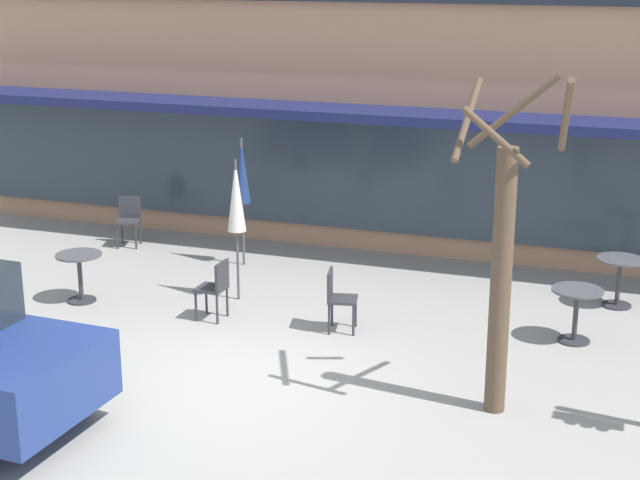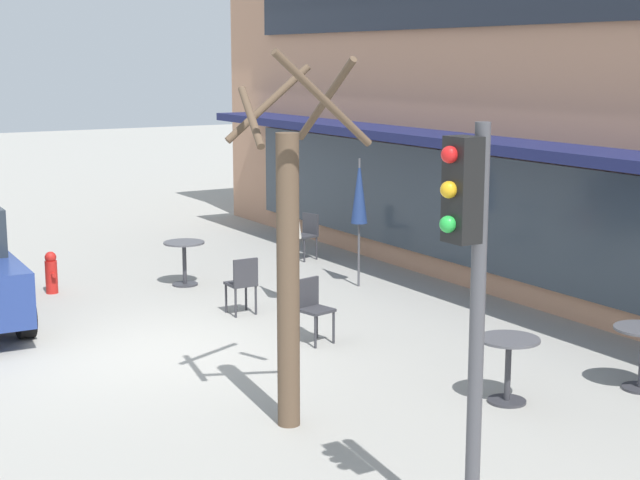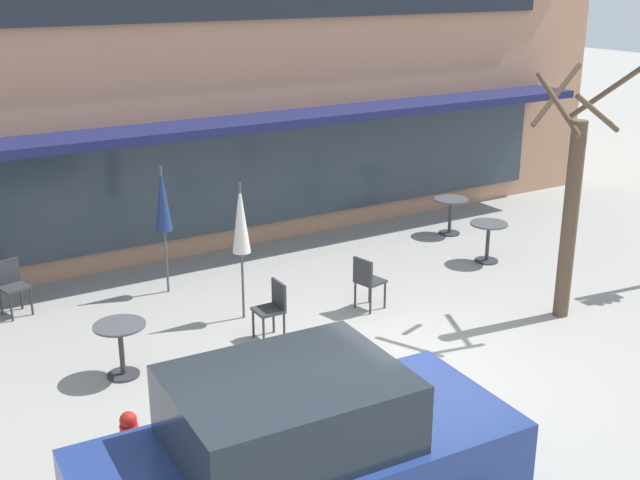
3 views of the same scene
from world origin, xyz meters
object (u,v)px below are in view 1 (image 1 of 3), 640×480
object	(u,v)px
cafe_chair_2	(337,295)
cafe_table_by_tree	(576,306)
patio_umbrella_cream_folded	(236,197)
patio_umbrella_green_folded	(242,172)
cafe_table_near_wall	(80,269)
cafe_chair_0	(216,285)
street_tree	(503,260)
cafe_chair_1	(129,217)
cafe_table_streetside	(619,274)

from	to	relation	value
cafe_chair_2	cafe_table_by_tree	bearing A→B (deg)	12.19
patio_umbrella_cream_folded	patio_umbrella_green_folded	bearing A→B (deg)	111.02
cafe_table_near_wall	cafe_chair_0	bearing A→B (deg)	-0.46
street_tree	cafe_table_by_tree	bearing A→B (deg)	74.73
cafe_chair_1	street_tree	size ratio (longest dim) A/B	0.22
patio_umbrella_green_folded	street_tree	xyz separation A→B (m)	(5.02, -4.14, 0.21)
cafe_table_by_tree	cafe_table_streetside	bearing A→B (deg)	74.01
cafe_table_streetside	cafe_chair_1	distance (m)	8.61
cafe_table_by_tree	street_tree	distance (m)	2.87
patio_umbrella_green_folded	street_tree	size ratio (longest dim) A/B	0.56
cafe_table_by_tree	patio_umbrella_green_folded	xyz separation A→B (m)	(-5.69, 1.68, 1.11)
cafe_table_near_wall	cafe_table_streetside	distance (m)	8.17
cafe_chair_2	cafe_chair_1	bearing A→B (deg)	150.69
patio_umbrella_green_folded	patio_umbrella_cream_folded	bearing A→B (deg)	-68.98
cafe_chair_0	cafe_chair_1	size ratio (longest dim) A/B	1.00
cafe_table_streetside	cafe_chair_2	size ratio (longest dim) A/B	0.85
cafe_table_near_wall	cafe_chair_1	world-z (taller)	cafe_chair_1
cafe_table_by_tree	cafe_chair_1	size ratio (longest dim) A/B	0.85
cafe_table_by_tree	street_tree	bearing A→B (deg)	-105.27
cafe_chair_1	cafe_table_near_wall	bearing A→B (deg)	-74.08
street_tree	cafe_table_streetside	bearing A→B (deg)	74.44
patio_umbrella_green_folded	cafe_chair_2	world-z (taller)	patio_umbrella_green_folded
cafe_chair_0	cafe_chair_1	world-z (taller)	same
cafe_table_near_wall	cafe_chair_0	xyz separation A→B (m)	(2.29, -0.02, 0.01)
cafe_table_by_tree	cafe_chair_1	bearing A→B (deg)	165.71
cafe_table_by_tree	cafe_chair_0	bearing A→B (deg)	-170.21
cafe_chair_0	street_tree	xyz separation A→B (m)	(4.33, -1.59, 1.31)
cafe_chair_1	patio_umbrella_cream_folded	bearing A→B (deg)	-33.48
cafe_table_near_wall	patio_umbrella_green_folded	xyz separation A→B (m)	(1.61, 2.53, 1.11)
cafe_table_near_wall	patio_umbrella_green_folded	world-z (taller)	patio_umbrella_green_folded
cafe_chair_0	cafe_chair_2	distance (m)	1.81
cafe_chair_1	patio_umbrella_green_folded	bearing A→B (deg)	-9.00
patio_umbrella_green_folded	street_tree	world-z (taller)	street_tree
cafe_table_by_tree	patio_umbrella_cream_folded	xyz separation A→B (m)	(-5.06, 0.04, 1.11)
patio_umbrella_green_folded	cafe_chair_2	bearing A→B (deg)	-43.76
cafe_table_streetside	street_tree	distance (m)	4.47
cafe_table_streetside	cafe_chair_1	world-z (taller)	cafe_chair_1
cafe_table_near_wall	cafe_table_streetside	size ratio (longest dim) A/B	1.00
cafe_table_streetside	cafe_chair_2	xyz separation A→B (m)	(-3.68, -2.35, 0.01)
cafe_table_near_wall	cafe_chair_1	xyz separation A→B (m)	(-0.83, 2.92, 0.01)
patio_umbrella_cream_folded	cafe_table_streetside	bearing A→B (deg)	16.32
cafe_table_by_tree	cafe_chair_1	xyz separation A→B (m)	(-8.13, 2.07, 0.01)
cafe_table_streetside	cafe_table_near_wall	bearing A→B (deg)	-162.14
cafe_table_streetside	cafe_table_by_tree	xyz separation A→B (m)	(-0.48, -1.66, 0.00)
cafe_table_by_tree	street_tree	xyz separation A→B (m)	(-0.67, -2.45, 1.32)
cafe_table_by_tree	street_tree	size ratio (longest dim) A/B	0.19
cafe_table_near_wall	patio_umbrella_cream_folded	bearing A→B (deg)	21.54
cafe_chair_0	cafe_chair_1	bearing A→B (deg)	136.80
cafe_table_streetside	cafe_chair_0	xyz separation A→B (m)	(-5.48, -2.52, 0.01)
patio_umbrella_cream_folded	cafe_chair_1	bearing A→B (deg)	146.52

